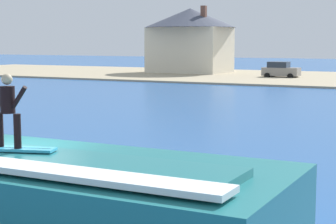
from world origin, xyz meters
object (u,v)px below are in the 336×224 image
object	(u,v)px
wave_crest	(49,192)
surfer	(8,107)
surfboard	(14,149)
car_near_shore	(281,70)
house_with_chimney	(190,36)

from	to	relation	value
wave_crest	surfer	xyz separation A→B (m)	(-0.79, -0.34, 1.87)
surfboard	car_near_shore	bearing A→B (deg)	100.53
surfboard	wave_crest	bearing A→B (deg)	24.36
car_near_shore	wave_crest	bearing A→B (deg)	-78.71
wave_crest	house_with_chimney	world-z (taller)	house_with_chimney
car_near_shore	house_with_chimney	world-z (taller)	house_with_chimney
car_near_shore	house_with_chimney	distance (m)	14.22
surfer	house_with_chimney	xyz separation A→B (m)	(-22.93, 58.03, 2.09)
surfer	car_near_shore	size ratio (longest dim) A/B	0.40
surfer	car_near_shore	distance (m)	54.77
surfer	house_with_chimney	world-z (taller)	house_with_chimney
surfer	car_near_shore	bearing A→B (deg)	100.41
wave_crest	house_with_chimney	bearing A→B (deg)	112.35
surfboard	surfer	world-z (taller)	surfer
surfer	wave_crest	bearing A→B (deg)	23.55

